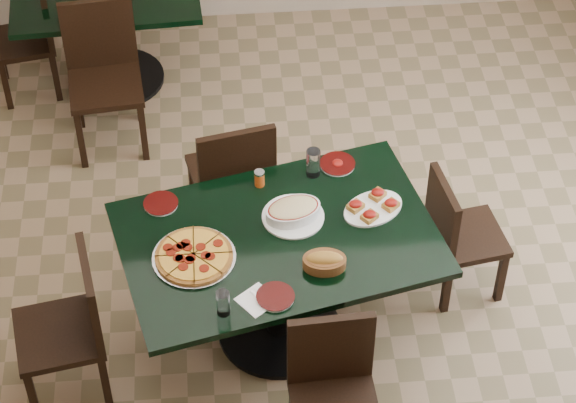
{
  "coord_description": "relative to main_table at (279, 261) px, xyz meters",
  "views": [
    {
      "loc": [
        -0.45,
        -4.05,
        4.85
      ],
      "look_at": [
        -0.12,
        0.0,
        0.78
      ],
      "focal_mm": 70.0,
      "sensor_mm": 36.0,
      "label": 1
    }
  ],
  "objects": [
    {
      "name": "side_plate_near",
      "position": [
        -0.04,
        -0.4,
        0.19
      ],
      "size": [
        0.19,
        0.19,
        0.02
      ],
      "rotation": [
        0.0,
        0.0,
        0.07
      ],
      "color": "silver",
      "rests_on": "main_table"
    },
    {
      "name": "bruschetta_platter",
      "position": [
        0.5,
        0.15,
        0.21
      ],
      "size": [
        0.4,
        0.36,
        0.05
      ],
      "rotation": [
        0.0,
        0.0,
        0.51
      ],
      "color": "silver",
      "rests_on": "main_table"
    },
    {
      "name": "lasagna_casserole",
      "position": [
        0.09,
        0.13,
        0.23
      ],
      "size": [
        0.33,
        0.32,
        0.09
      ],
      "rotation": [
        0.0,
        0.0,
        0.27
      ],
      "color": "silver",
      "rests_on": "main_table"
    },
    {
      "name": "pepperoni_pizza",
      "position": [
        -0.42,
        -0.11,
        0.2
      ],
      "size": [
        0.41,
        0.41,
        0.04
      ],
      "rotation": [
        0.0,
        0.0,
        -0.01
      ],
      "color": "#B9B8C0",
      "rests_on": "main_table"
    },
    {
      "name": "chair_right",
      "position": [
        0.98,
        0.24,
        -0.12
      ],
      "size": [
        0.44,
        0.44,
        0.81
      ],
      "rotation": [
        0.0,
        0.0,
        1.74
      ],
      "color": "black",
      "rests_on": "floor"
    },
    {
      "name": "floor",
      "position": [
        0.19,
        0.21,
        -0.57
      ],
      "size": [
        5.5,
        5.5,
        0.0
      ],
      "primitive_type": "plane",
      "color": "#83684B",
      "rests_on": "ground"
    },
    {
      "name": "chair_near",
      "position": [
        0.2,
        -0.75,
        -0.08
      ],
      "size": [
        0.43,
        0.43,
        0.88
      ],
      "rotation": [
        0.0,
        0.0,
        0.05
      ],
      "color": "black",
      "rests_on": "floor"
    },
    {
      "name": "back_table",
      "position": [
        -0.94,
        2.27,
        -0.04
      ],
      "size": [
        1.23,
        0.93,
        0.75
      ],
      "rotation": [
        0.0,
        0.0,
        0.06
      ],
      "color": "black",
      "rests_on": "floor"
    },
    {
      "name": "side_plate_far_l",
      "position": [
        -0.59,
        0.28,
        0.19
      ],
      "size": [
        0.18,
        0.18,
        0.02
      ],
      "rotation": [
        0.0,
        0.0,
        0.31
      ],
      "color": "silver",
      "rests_on": "main_table"
    },
    {
      "name": "chair_far",
      "position": [
        -0.2,
        0.71,
        -0.05
      ],
      "size": [
        0.51,
        0.51,
        0.93
      ],
      "rotation": [
        0.0,
        0.0,
        3.35
      ],
      "color": "black",
      "rests_on": "floor"
    },
    {
      "name": "water_glass_b",
      "position": [
        -0.29,
        -0.47,
        0.25
      ],
      "size": [
        0.06,
        0.06,
        0.14
      ],
      "primitive_type": "cylinder",
      "color": "silver",
      "rests_on": "main_table"
    },
    {
      "name": "pepper_shaker",
      "position": [
        -0.07,
        0.38,
        0.23
      ],
      "size": [
        0.05,
        0.05,
        0.09
      ],
      "color": "#B44913",
      "rests_on": "main_table"
    },
    {
      "name": "bread_basket",
      "position": [
        0.21,
        -0.22,
        0.22
      ],
      "size": [
        0.22,
        0.16,
        0.09
      ],
      "rotation": [
        0.0,
        0.0,
        -0.08
      ],
      "color": "brown",
      "rests_on": "main_table"
    },
    {
      "name": "napkin_setting",
      "position": [
        -0.13,
        -0.4,
        0.18
      ],
      "size": [
        0.22,
        0.22,
        0.01
      ],
      "rotation": [
        0.0,
        0.0,
        0.66
      ],
      "color": "white",
      "rests_on": "main_table"
    },
    {
      "name": "side_plate_far_r",
      "position": [
        0.35,
        0.5,
        0.19
      ],
      "size": [
        0.19,
        0.19,
        0.03
      ],
      "rotation": [
        0.0,
        0.0,
        -0.13
      ],
      "color": "silver",
      "rests_on": "main_table"
    },
    {
      "name": "chair_left",
      "position": [
        -1.04,
        -0.26,
        -0.06
      ],
      "size": [
        0.49,
        0.49,
        0.91
      ],
      "rotation": [
        0.0,
        0.0,
        -1.39
      ],
      "color": "black",
      "rests_on": "floor"
    },
    {
      "name": "water_glass_a",
      "position": [
        0.22,
        0.44,
        0.26
      ],
      "size": [
        0.08,
        0.08,
        0.16
      ],
      "primitive_type": "cylinder",
      "color": "silver",
      "rests_on": "main_table"
    },
    {
      "name": "main_table",
      "position": [
        0.0,
        0.0,
        0.0
      ],
      "size": [
        1.76,
        1.34,
        0.75
      ],
      "rotation": [
        0.0,
        0.0,
        0.23
      ],
      "color": "black",
      "rests_on": "floor"
    },
    {
      "name": "back_chair_near",
      "position": [
        -0.96,
        1.72,
        -0.03
      ],
      "size": [
        0.49,
        0.49,
        0.96
      ],
      "rotation": [
        0.0,
        0.0,
        0.1
      ],
      "color": "black",
      "rests_on": "floor"
    },
    {
      "name": "back_chair_left",
      "position": [
        -1.44,
        2.24,
        -0.11
      ],
      "size": [
        0.45,
        0.45,
        0.83
      ],
      "rotation": [
        0.0,
        0.0,
        -1.38
      ],
      "color": "black",
      "rests_on": "floor"
    }
  ]
}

